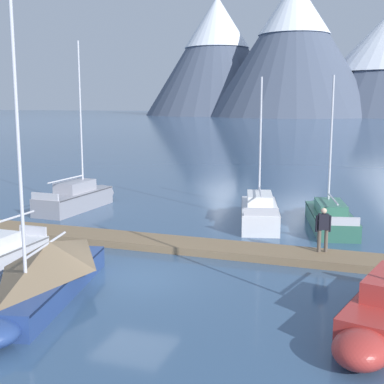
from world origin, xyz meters
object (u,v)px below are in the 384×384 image
sailboat_mid_dock_port (43,273)px  person_on_dock (323,227)px  sailboat_nearest_berth (78,197)px  sailboat_mid_dock_starboard (259,211)px  sailboat_far_berth (329,215)px

sailboat_mid_dock_port → person_on_dock: bearing=41.2°
sailboat_nearest_berth → sailboat_mid_dock_starboard: size_ratio=1.29×
sailboat_mid_dock_starboard → sailboat_mid_dock_port: bearing=-109.1°
sailboat_mid_dock_starboard → sailboat_nearest_berth: bearing=178.5°
person_on_dock → sailboat_mid_dock_port: bearing=-138.8°
sailboat_nearest_berth → person_on_dock: 14.92m
sailboat_mid_dock_port → person_on_dock: (7.66, 6.70, 0.50)m
sailboat_nearest_berth → sailboat_mid_dock_port: sailboat_nearest_berth is taller
sailboat_nearest_berth → sailboat_mid_dock_port: bearing=-63.3°
sailboat_nearest_berth → person_on_dock: (13.83, -5.54, 0.61)m
sailboat_mid_dock_port → sailboat_mid_dock_starboard: (4.15, 11.98, -0.14)m
sailboat_mid_dock_port → sailboat_mid_dock_starboard: bearing=70.9°
sailboat_nearest_berth → sailboat_mid_dock_port: size_ratio=1.04×
person_on_dock → sailboat_far_berth: bearing=92.3°
sailboat_nearest_berth → sailboat_far_berth: sailboat_nearest_berth is taller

